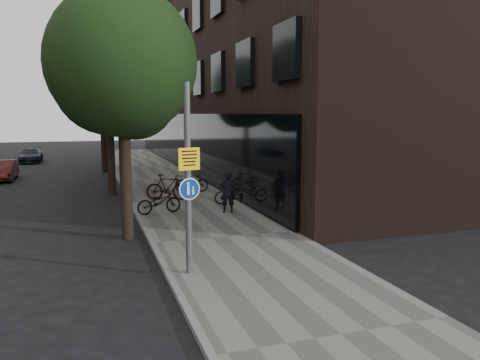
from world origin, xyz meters
name	(u,v)px	position (x,y,z in m)	size (l,w,h in m)	color
ground	(258,277)	(0.00, 0.00, 0.00)	(120.00, 120.00, 0.00)	black
sidewalk	(184,200)	(0.25, 10.00, 0.06)	(4.50, 60.00, 0.12)	slate
curb_edge	(131,203)	(-2.00, 10.00, 0.07)	(0.15, 60.00, 0.13)	slate
building_right_dark_brick	(263,40)	(8.50, 22.00, 9.00)	(12.00, 40.00, 18.00)	black
street_tree_near	(124,69)	(-2.53, 4.64, 5.11)	(4.40, 4.40, 7.50)	black
street_tree_mid	(110,86)	(-2.53, 13.14, 5.11)	(5.00, 5.00, 7.80)	black
street_tree_far	(103,93)	(-2.53, 22.14, 5.11)	(5.00, 5.00, 7.80)	black
signpost	(188,179)	(-1.53, 0.49, 2.33)	(0.50, 0.15, 4.38)	#595B5E
pedestrian	(228,192)	(1.27, 6.69, 0.91)	(0.57, 0.38, 1.57)	black
parked_bike_facade_near	(233,193)	(2.00, 8.30, 0.54)	(0.56, 1.61, 0.85)	black
parked_bike_facade_far	(192,182)	(0.99, 11.71, 0.59)	(0.44, 1.57, 0.94)	black
parked_bike_curb_near	(159,202)	(-1.21, 7.29, 0.56)	(0.59, 1.68, 0.88)	black
parked_bike_curb_far	(168,187)	(-0.45, 9.94, 0.68)	(0.53, 1.86, 1.12)	black
parked_car_mid	(3,170)	(-8.28, 19.73, 0.57)	(1.22, 3.49, 1.15)	#4D1916
parked_car_far	(31,155)	(-7.87, 30.28, 0.57)	(1.59, 3.91, 1.14)	black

